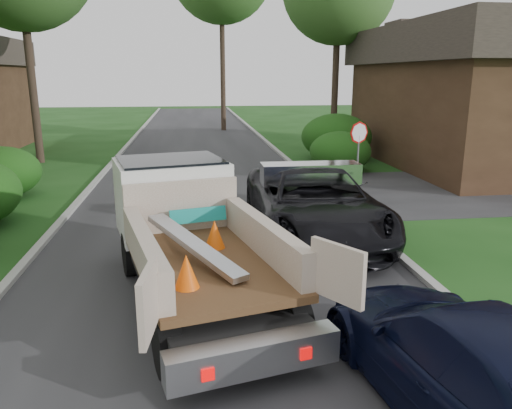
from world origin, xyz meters
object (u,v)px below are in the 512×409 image
Objects in this scene: house_right at (491,94)px; black_pickup at (314,203)px; navy_suv at (469,363)px; flatbed_truck at (184,222)px; stop_sign at (359,142)px.

black_pickup is (-10.45, -9.50, -2.27)m from house_right.
black_pickup is at bearing -96.12° from navy_suv.
house_right is 18.31m from flatbed_truck.
black_pickup is 1.30× the size of navy_suv.
house_right is at bearing 32.66° from stop_sign.
stop_sign is at bearing 61.23° from black_pickup.
flatbed_truck reaches higher than black_pickup.
flatbed_truck is 1.02× the size of black_pickup.
house_right is 2.03× the size of black_pickup.
flatbed_truck is at bearing -138.49° from house_right.
black_pickup is (3.19, 2.57, -0.37)m from flatbed_truck.
flatbed_truck is (-13.64, -12.07, -1.90)m from house_right.
house_right is at bearing -129.31° from navy_suv.
black_pickup is at bearing 25.55° from flatbed_truck.
black_pickup is at bearing -120.46° from stop_sign.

